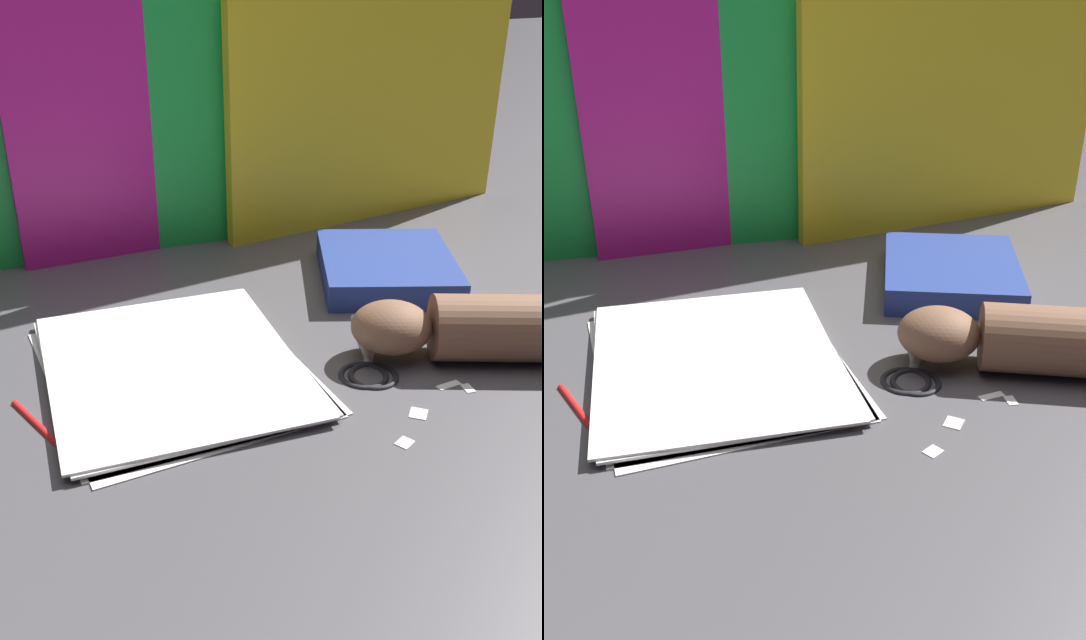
{
  "view_description": "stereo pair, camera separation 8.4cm",
  "coord_description": "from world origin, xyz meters",
  "views": [
    {
      "loc": [
        -0.3,
        -0.67,
        0.45
      ],
      "look_at": [
        -0.03,
        0.02,
        0.06
      ],
      "focal_mm": 42.0,
      "sensor_mm": 36.0,
      "label": 1
    },
    {
      "loc": [
        -0.22,
        -0.7,
        0.45
      ],
      "look_at": [
        -0.03,
        0.02,
        0.06
      ],
      "focal_mm": 42.0,
      "sensor_mm": 36.0,
      "label": 2
    }
  ],
  "objects": [
    {
      "name": "hand_forearm",
      "position": [
        0.21,
        -0.06,
        0.04
      ],
      "size": [
        0.31,
        0.19,
        0.08
      ],
      "color": "brown",
      "rests_on": "ground_plane"
    },
    {
      "name": "backdrop_panel_center",
      "position": [
        0.01,
        0.43,
        0.23
      ],
      "size": [
        0.56,
        0.06,
        0.45
      ],
      "color": "#D81E9E",
      "rests_on": "ground_plane"
    },
    {
      "name": "backdrop_panel_right",
      "position": [
        0.31,
        0.43,
        0.26
      ],
      "size": [
        0.54,
        0.1,
        0.52
      ],
      "color": "yellow",
      "rests_on": "ground_plane"
    },
    {
      "name": "paper_scrap_near",
      "position": [
        0.14,
        -0.1,
        0.0
      ],
      "size": [
        0.03,
        0.01,
        0.0
      ],
      "color": "white",
      "rests_on": "ground_plane"
    },
    {
      "name": "ground_plane",
      "position": [
        0.0,
        0.0,
        0.0
      ],
      "size": [
        6.0,
        6.0,
        0.0
      ],
      "primitive_type": "plane",
      "color": "#4C494F"
    },
    {
      "name": "paper_scrap_mid",
      "position": [
        0.04,
        -0.17,
        0.0
      ],
      "size": [
        0.02,
        0.02,
        0.0
      ],
      "color": "white",
      "rests_on": "ground_plane"
    },
    {
      "name": "book_closed",
      "position": [
        0.21,
        0.18,
        0.02
      ],
      "size": [
        0.25,
        0.26,
        0.04
      ],
      "color": "navy",
      "rests_on": "ground_plane"
    },
    {
      "name": "scissors",
      "position": [
        0.08,
        -0.02,
        0.0
      ],
      "size": [
        0.13,
        0.18,
        0.01
      ],
      "color": "silver",
      "rests_on": "ground_plane"
    },
    {
      "name": "pen",
      "position": [
        -0.29,
        -0.02,
        0.0
      ],
      "size": [
        0.05,
        0.12,
        0.01
      ],
      "color": "red",
      "rests_on": "ground_plane"
    },
    {
      "name": "backdrop_panel_left",
      "position": [
        -0.29,
        0.43,
        0.25
      ],
      "size": [
        0.68,
        0.04,
        0.51
      ],
      "color": "green",
      "rests_on": "ground_plane"
    },
    {
      "name": "paper_scrap_side",
      "position": [
        0.08,
        -0.13,
        0.0
      ],
      "size": [
        0.03,
        0.03,
        0.0
      ],
      "color": "white",
      "rests_on": "ground_plane"
    },
    {
      "name": "paper_scrap_far",
      "position": [
        0.15,
        -0.11,
        0.0
      ],
      "size": [
        0.01,
        0.02,
        0.0
      ],
      "color": "white",
      "rests_on": "ground_plane"
    },
    {
      "name": "paper_stack",
      "position": [
        -0.14,
        0.05,
        0.01
      ],
      "size": [
        0.3,
        0.34,
        0.01
      ],
      "color": "white",
      "rests_on": "ground_plane"
    }
  ]
}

